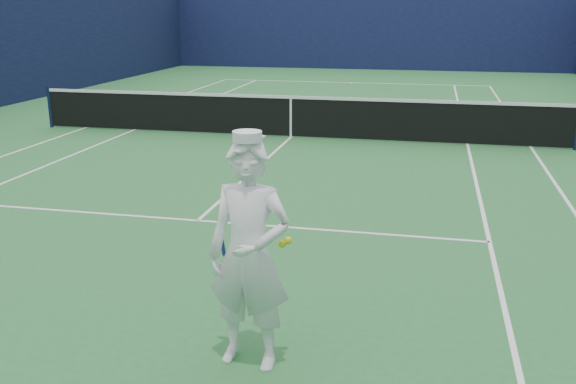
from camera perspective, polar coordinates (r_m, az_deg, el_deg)
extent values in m
plane|color=#286933|center=(15.46, 0.25, 4.86)|extent=(80.00, 80.00, 0.00)
cube|color=white|center=(27.07, 5.71, 9.65)|extent=(11.03, 0.06, 0.01)
cube|color=white|center=(17.46, -17.71, 5.41)|extent=(0.06, 23.83, 0.01)
cube|color=white|center=(15.29, 20.81, 3.68)|extent=(0.06, 23.83, 0.01)
cube|color=white|center=(16.81, -13.64, 5.33)|extent=(0.06, 23.77, 0.01)
cube|color=white|center=(15.15, 15.68, 4.03)|extent=(0.06, 23.77, 0.01)
cube|color=white|center=(21.67, 3.90, 8.09)|extent=(8.23, 0.06, 0.01)
cube|color=white|center=(9.51, -8.02, -2.54)|extent=(8.23, 0.06, 0.01)
cube|color=white|center=(15.46, 0.25, 4.87)|extent=(0.06, 12.80, 0.01)
cube|color=white|center=(26.92, 5.67, 9.61)|extent=(0.06, 0.30, 0.01)
cube|color=#10153C|center=(32.99, 7.16, 14.23)|extent=(20.12, 0.12, 4.00)
cylinder|color=#141E4C|center=(17.85, -20.41, 7.12)|extent=(0.09, 0.09, 1.07)
cube|color=black|center=(15.37, 0.25, 6.69)|extent=(12.79, 0.02, 0.92)
cube|color=white|center=(15.30, 0.26, 8.42)|extent=(12.79, 0.04, 0.07)
cube|color=white|center=(15.38, 0.25, 6.58)|extent=(0.05, 0.03, 0.94)
imported|color=white|center=(5.44, -3.46, -5.67)|extent=(0.78, 0.55, 2.01)
cylinder|color=white|center=(5.15, -3.65, 4.98)|extent=(0.24, 0.24, 0.08)
cube|color=white|center=(5.27, -3.12, 4.92)|extent=(0.19, 0.12, 0.02)
cylinder|color=navy|center=(5.60, -5.84, -4.65)|extent=(0.04, 0.09, 0.22)
cube|color=#2039B1|center=(5.71, -5.60, -6.13)|extent=(0.02, 0.02, 0.14)
torus|color=#2039B1|center=(5.84, -5.26, -7.78)|extent=(0.30, 0.13, 0.29)
cube|color=beige|center=(5.84, -5.26, -7.78)|extent=(0.22, 0.03, 0.30)
sphere|color=#D1E319|center=(5.41, -0.51, -4.64)|extent=(0.07, 0.07, 0.07)
sphere|color=#D1E319|center=(5.40, 0.01, -4.32)|extent=(0.07, 0.07, 0.07)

